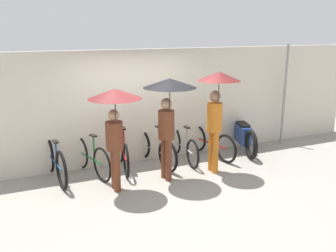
{
  "coord_description": "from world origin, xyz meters",
  "views": [
    {
      "loc": [
        -2.6,
        -6.16,
        2.97
      ],
      "look_at": [
        0.48,
        0.75,
        1.0
      ],
      "focal_mm": 40.0,
      "sensor_mm": 36.0,
      "label": 1
    }
  ],
  "objects_px": {
    "parked_bicycle_0": "(55,161)",
    "parked_bicycle_2": "(123,152)",
    "parked_bicycle_4": "(183,146)",
    "pedestrian_center": "(169,101)",
    "parked_bicycle_1": "(90,157)",
    "parked_bicycle_3": "(154,149)",
    "pedestrian_leading": "(115,112)",
    "pedestrian_trailing": "(217,98)",
    "parked_bicycle_5": "(211,142)",
    "motorcycle": "(242,135)"
  },
  "relations": [
    {
      "from": "parked_bicycle_5",
      "to": "pedestrian_leading",
      "type": "distance_m",
      "value": 3.04
    },
    {
      "from": "parked_bicycle_4",
      "to": "pedestrian_center",
      "type": "bearing_deg",
      "value": 144.3
    },
    {
      "from": "parked_bicycle_2",
      "to": "pedestrian_leading",
      "type": "relative_size",
      "value": 0.87
    },
    {
      "from": "pedestrian_center",
      "to": "motorcycle",
      "type": "relative_size",
      "value": 1.07
    },
    {
      "from": "parked_bicycle_3",
      "to": "parked_bicycle_4",
      "type": "distance_m",
      "value": 0.72
    },
    {
      "from": "parked_bicycle_0",
      "to": "parked_bicycle_2",
      "type": "bearing_deg",
      "value": -94.23
    },
    {
      "from": "parked_bicycle_2",
      "to": "parked_bicycle_5",
      "type": "relative_size",
      "value": 0.99
    },
    {
      "from": "parked_bicycle_4",
      "to": "parked_bicycle_5",
      "type": "relative_size",
      "value": 1.01
    },
    {
      "from": "parked_bicycle_0",
      "to": "pedestrian_trailing",
      "type": "xyz_separation_m",
      "value": [
        3.14,
        -0.97,
        1.21
      ]
    },
    {
      "from": "parked_bicycle_4",
      "to": "parked_bicycle_5",
      "type": "xyz_separation_m",
      "value": [
        0.72,
        -0.02,
        0.01
      ]
    },
    {
      "from": "parked_bicycle_1",
      "to": "parked_bicycle_2",
      "type": "distance_m",
      "value": 0.72
    },
    {
      "from": "parked_bicycle_1",
      "to": "parked_bicycle_4",
      "type": "height_order",
      "value": "parked_bicycle_4"
    },
    {
      "from": "pedestrian_trailing",
      "to": "pedestrian_leading",
      "type": "bearing_deg",
      "value": 4.71
    },
    {
      "from": "parked_bicycle_0",
      "to": "parked_bicycle_3",
      "type": "bearing_deg",
      "value": -94.95
    },
    {
      "from": "parked_bicycle_0",
      "to": "pedestrian_center",
      "type": "xyz_separation_m",
      "value": [
        2.07,
        -0.96,
        1.24
      ]
    },
    {
      "from": "parked_bicycle_5",
      "to": "pedestrian_leading",
      "type": "bearing_deg",
      "value": 101.24
    },
    {
      "from": "parked_bicycle_5",
      "to": "pedestrian_center",
      "type": "distance_m",
      "value": 2.19
    },
    {
      "from": "parked_bicycle_5",
      "to": "pedestrian_center",
      "type": "xyz_separation_m",
      "value": [
        -1.52,
        -0.94,
        1.28
      ]
    },
    {
      "from": "parked_bicycle_1",
      "to": "pedestrian_center",
      "type": "relative_size",
      "value": 0.81
    },
    {
      "from": "pedestrian_trailing",
      "to": "motorcycle",
      "type": "xyz_separation_m",
      "value": [
        1.41,
        1.02,
        -1.21
      ]
    },
    {
      "from": "parked_bicycle_0",
      "to": "parked_bicycle_5",
      "type": "bearing_deg",
      "value": -95.69
    },
    {
      "from": "parked_bicycle_3",
      "to": "parked_bicycle_4",
      "type": "xyz_separation_m",
      "value": [
        0.72,
        -0.02,
        -0.02
      ]
    },
    {
      "from": "parked_bicycle_3",
      "to": "parked_bicycle_1",
      "type": "bearing_deg",
      "value": 80.52
    },
    {
      "from": "parked_bicycle_0",
      "to": "motorcycle",
      "type": "bearing_deg",
      "value": -94.59
    },
    {
      "from": "parked_bicycle_3",
      "to": "pedestrian_center",
      "type": "relative_size",
      "value": 0.86
    },
    {
      "from": "pedestrian_center",
      "to": "motorcycle",
      "type": "xyz_separation_m",
      "value": [
        2.48,
        1.02,
        -1.24
      ]
    },
    {
      "from": "parked_bicycle_4",
      "to": "pedestrian_center",
      "type": "distance_m",
      "value": 1.79
    },
    {
      "from": "motorcycle",
      "to": "parked_bicycle_0",
      "type": "bearing_deg",
      "value": 107.59
    },
    {
      "from": "parked_bicycle_3",
      "to": "motorcycle",
      "type": "bearing_deg",
      "value": -98.84
    },
    {
      "from": "parked_bicycle_3",
      "to": "motorcycle",
      "type": "distance_m",
      "value": 2.4
    },
    {
      "from": "parked_bicycle_5",
      "to": "pedestrian_trailing",
      "type": "bearing_deg",
      "value": 144.5
    },
    {
      "from": "parked_bicycle_2",
      "to": "pedestrian_center",
      "type": "bearing_deg",
      "value": -136.87
    },
    {
      "from": "pedestrian_trailing",
      "to": "parked_bicycle_1",
      "type": "bearing_deg",
      "value": -19.37
    },
    {
      "from": "parked_bicycle_0",
      "to": "parked_bicycle_4",
      "type": "height_order",
      "value": "parked_bicycle_0"
    },
    {
      "from": "parked_bicycle_4",
      "to": "motorcycle",
      "type": "xyz_separation_m",
      "value": [
        1.68,
        0.06,
        0.05
      ]
    },
    {
      "from": "parked_bicycle_2",
      "to": "parked_bicycle_3",
      "type": "relative_size",
      "value": 0.95
    },
    {
      "from": "parked_bicycle_1",
      "to": "pedestrian_leading",
      "type": "height_order",
      "value": "pedestrian_leading"
    },
    {
      "from": "parked_bicycle_0",
      "to": "parked_bicycle_3",
      "type": "height_order",
      "value": "parked_bicycle_0"
    },
    {
      "from": "parked_bicycle_4",
      "to": "parked_bicycle_1",
      "type": "bearing_deg",
      "value": 94.01
    },
    {
      "from": "parked_bicycle_1",
      "to": "pedestrian_center",
      "type": "xyz_separation_m",
      "value": [
        1.35,
        -0.97,
        1.26
      ]
    },
    {
      "from": "parked_bicycle_2",
      "to": "parked_bicycle_3",
      "type": "bearing_deg",
      "value": -80.59
    },
    {
      "from": "parked_bicycle_4",
      "to": "parked_bicycle_5",
      "type": "bearing_deg",
      "value": -86.9
    },
    {
      "from": "parked_bicycle_0",
      "to": "pedestrian_leading",
      "type": "relative_size",
      "value": 0.92
    },
    {
      "from": "parked_bicycle_0",
      "to": "pedestrian_leading",
      "type": "bearing_deg",
      "value": -142.4
    },
    {
      "from": "parked_bicycle_3",
      "to": "pedestrian_center",
      "type": "height_order",
      "value": "pedestrian_center"
    },
    {
      "from": "pedestrian_center",
      "to": "pedestrian_leading",
      "type": "bearing_deg",
      "value": 0.02
    },
    {
      "from": "parked_bicycle_1",
      "to": "parked_bicycle_5",
      "type": "height_order",
      "value": "parked_bicycle_5"
    },
    {
      "from": "pedestrian_center",
      "to": "pedestrian_trailing",
      "type": "xyz_separation_m",
      "value": [
        1.07,
        -0.01,
        -0.03
      ]
    },
    {
      "from": "parked_bicycle_3",
      "to": "parked_bicycle_5",
      "type": "height_order",
      "value": "parked_bicycle_5"
    },
    {
      "from": "parked_bicycle_3",
      "to": "parked_bicycle_0",
      "type": "bearing_deg",
      "value": 80.49
    }
  ]
}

